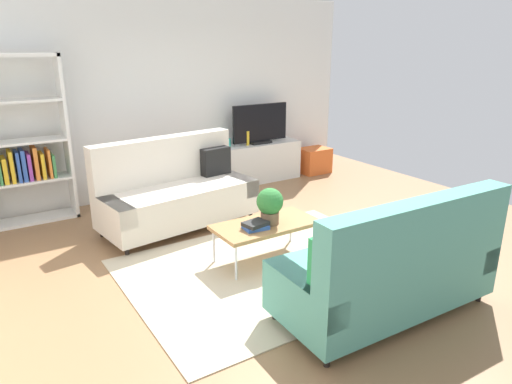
% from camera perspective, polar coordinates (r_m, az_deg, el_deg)
% --- Properties ---
extents(ground_plane, '(7.68, 7.68, 0.00)m').
position_cam_1_polar(ground_plane, '(5.13, 1.48, -7.68)').
color(ground_plane, '#936B47').
extents(wall_far, '(6.40, 0.12, 2.90)m').
position_cam_1_polar(wall_far, '(7.16, -11.29, 11.44)').
color(wall_far, white).
rests_on(wall_far, ground_plane).
extents(area_rug, '(2.90, 2.20, 0.01)m').
position_cam_1_polar(area_rug, '(4.84, 2.03, -9.27)').
color(area_rug, beige).
rests_on(area_rug, ground_plane).
extents(couch_beige, '(1.99, 1.07, 1.10)m').
position_cam_1_polar(couch_beige, '(5.85, -9.78, -0.03)').
color(couch_beige, beige).
rests_on(couch_beige, ground_plane).
extents(couch_green, '(1.93, 0.90, 1.10)m').
position_cam_1_polar(couch_green, '(4.04, 16.11, -8.94)').
color(couch_green, teal).
rests_on(couch_green, ground_plane).
extents(coffee_table, '(1.10, 0.56, 0.42)m').
position_cam_1_polar(coffee_table, '(4.86, 1.23, -4.16)').
color(coffee_table, '#9E7042').
rests_on(coffee_table, ground_plane).
extents(tv_console, '(1.40, 0.44, 0.64)m').
position_cam_1_polar(tv_console, '(7.73, 0.40, 3.72)').
color(tv_console, silver).
rests_on(tv_console, ground_plane).
extents(tv, '(1.00, 0.20, 0.64)m').
position_cam_1_polar(tv, '(7.59, 0.50, 8.32)').
color(tv, black).
rests_on(tv, tv_console).
extents(bookshelf, '(1.10, 0.36, 2.10)m').
position_cam_1_polar(bookshelf, '(6.46, -27.00, 4.75)').
color(bookshelf, white).
rests_on(bookshelf, ground_plane).
extents(storage_trunk, '(0.52, 0.40, 0.44)m').
position_cam_1_polar(storage_trunk, '(8.32, 7.17, 3.88)').
color(storage_trunk, orange).
rests_on(storage_trunk, ground_plane).
extents(potted_plant, '(0.28, 0.28, 0.38)m').
position_cam_1_polar(potted_plant, '(4.76, 1.72, -1.53)').
color(potted_plant, brown).
rests_on(potted_plant, coffee_table).
extents(table_book_0, '(0.26, 0.20, 0.04)m').
position_cam_1_polar(table_book_0, '(4.70, -0.05, -4.34)').
color(table_book_0, '#3359B2').
rests_on(table_book_0, coffee_table).
extents(table_book_1, '(0.27, 0.22, 0.04)m').
position_cam_1_polar(table_book_1, '(4.69, -0.05, -3.91)').
color(table_book_1, '#262626').
rests_on(table_book_1, table_book_0).
extents(vase_0, '(0.12, 0.12, 0.13)m').
position_cam_1_polar(vase_0, '(7.40, -3.60, 6.09)').
color(vase_0, '#33B29E').
rests_on(vase_0, tv_console).
extents(vase_1, '(0.09, 0.09, 0.15)m').
position_cam_1_polar(vase_1, '(7.49, -2.36, 6.33)').
color(vase_1, silver).
rests_on(vase_1, tv_console).
extents(bottle_0, '(0.05, 0.05, 0.23)m').
position_cam_1_polar(bottle_0, '(7.48, -1.01, 6.64)').
color(bottle_0, gold).
rests_on(bottle_0, tv_console).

